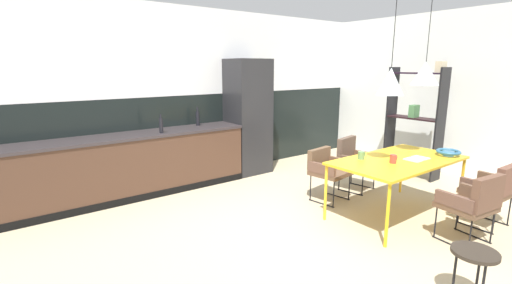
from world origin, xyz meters
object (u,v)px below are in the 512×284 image
(mug_wide_latte, at_px, (393,159))
(side_stool, at_px, (475,256))
(refrigerator_column, at_px, (248,117))
(armchair_head_of_table, at_px, (474,200))
(bottle_wine_green, at_px, (161,125))
(armchair_by_stool, at_px, (327,167))
(armchair_facing_counter, at_px, (495,186))
(dining_table, at_px, (398,162))
(pendant_lamp_over_table_near, at_px, (391,81))
(fruit_bowl, at_px, (448,152))
(bottle_oil_tall, at_px, (198,118))
(open_book, at_px, (417,159))
(open_shelf_unit, at_px, (415,120))
(armchair_corner_seat, at_px, (353,158))
(mug_dark_espresso, at_px, (361,155))
(pendant_lamp_over_table_far, at_px, (425,73))

(mug_wide_latte, distance_m, side_stool, 1.62)
(refrigerator_column, distance_m, armchair_head_of_table, 3.67)
(bottle_wine_green, bearing_deg, armchair_head_of_table, -60.16)
(armchair_by_stool, bearing_deg, refrigerator_column, -95.81)
(armchair_by_stool, distance_m, armchair_facing_counter, 1.99)
(dining_table, distance_m, pendant_lamp_over_table_near, 1.06)
(refrigerator_column, height_order, armchair_by_stool, refrigerator_column)
(fruit_bowl, height_order, bottle_oil_tall, bottle_oil_tall)
(armchair_facing_counter, height_order, open_book, armchair_facing_counter)
(refrigerator_column, relative_size, bottle_wine_green, 7.17)
(bottle_wine_green, relative_size, open_shelf_unit, 0.14)
(mug_wide_latte, distance_m, open_shelf_unit, 2.19)
(armchair_corner_seat, bearing_deg, dining_table, 57.49)
(dining_table, height_order, pendant_lamp_over_table_near, pendant_lamp_over_table_near)
(armchair_head_of_table, distance_m, armchair_facing_counter, 0.65)
(open_book, bearing_deg, bottle_wine_green, 129.62)
(armchair_by_stool, xyz_separation_m, side_stool, (-0.82, -2.27, -0.06))
(armchair_facing_counter, distance_m, open_shelf_unit, 2.12)
(armchair_by_stool, xyz_separation_m, fruit_bowl, (0.98, -1.18, 0.30))
(fruit_bowl, relative_size, open_book, 0.96)
(refrigerator_column, height_order, armchair_facing_counter, refrigerator_column)
(dining_table, bearing_deg, mug_wide_latte, -163.65)
(open_shelf_unit, xyz_separation_m, pendant_lamp_over_table_near, (-2.14, -0.84, 0.72))
(pendant_lamp_over_table_near, bearing_deg, open_book, -11.47)
(refrigerator_column, distance_m, bottle_wine_green, 1.67)
(mug_wide_latte, relative_size, bottle_wine_green, 0.45)
(refrigerator_column, height_order, mug_dark_espresso, refrigerator_column)
(bottle_wine_green, bearing_deg, fruit_bowl, -45.97)
(armchair_by_stool, height_order, bottle_oil_tall, bottle_oil_tall)
(fruit_bowl, height_order, mug_dark_espresso, mug_dark_espresso)
(armchair_by_stool, xyz_separation_m, bottle_oil_tall, (-1.00, 1.93, 0.56))
(refrigerator_column, relative_size, armchair_by_stool, 2.75)
(dining_table, distance_m, open_book, 0.23)
(armchair_facing_counter, relative_size, fruit_bowl, 2.62)
(open_book, bearing_deg, open_shelf_unit, 30.65)
(armchair_facing_counter, height_order, pendant_lamp_over_table_near, pendant_lamp_over_table_near)
(refrigerator_column, distance_m, open_shelf_unit, 2.87)
(mug_dark_espresso, relative_size, pendant_lamp_over_table_far, 0.11)
(mug_wide_latte, distance_m, bottle_wine_green, 3.19)
(armchair_head_of_table, bearing_deg, mug_dark_espresso, 112.45)
(armchair_by_stool, height_order, pendant_lamp_over_table_near, pendant_lamp_over_table_near)
(bottle_wine_green, height_order, pendant_lamp_over_table_near, pendant_lamp_over_table_near)
(pendant_lamp_over_table_far, bearing_deg, fruit_bowl, -34.12)
(fruit_bowl, bearing_deg, armchair_head_of_table, -138.79)
(pendant_lamp_over_table_near, distance_m, pendant_lamp_over_table_far, 0.70)
(refrigerator_column, xyz_separation_m, armchair_by_stool, (0.08, -1.79, -0.51))
(armchair_by_stool, height_order, armchair_corner_seat, armchair_corner_seat)
(armchair_facing_counter, height_order, bottle_oil_tall, bottle_oil_tall)
(armchair_by_stool, relative_size, mug_wide_latte, 5.78)
(bottle_oil_tall, distance_m, pendant_lamp_over_table_near, 3.08)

